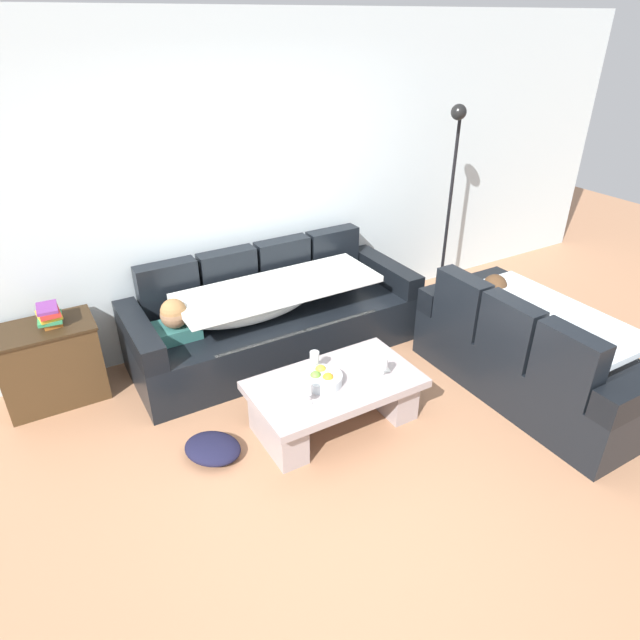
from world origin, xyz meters
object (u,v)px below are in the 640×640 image
couch_along_wall (271,319)px  floor_lamp (450,194)px  wine_glass_near_left (307,389)px  wine_glass_near_right (383,364)px  wine_glass_far_back (315,358)px  book_stack_on_cabinet (49,315)px  side_cabinet (51,364)px  couch_near_window (535,353)px  crumpled_garment (213,448)px  fruit_bowl (322,378)px  open_magazine (367,367)px  coffee_table (335,397)px

couch_along_wall → floor_lamp: (2.00, 0.08, 0.79)m
wine_glass_near_left → floor_lamp: size_ratio=0.09×
wine_glass_near_right → wine_glass_far_back: (-0.38, 0.31, 0.00)m
book_stack_on_cabinet → floor_lamp: floor_lamp is taller
couch_along_wall → book_stack_on_cabinet: size_ratio=10.77×
side_cabinet → couch_near_window: bearing=-28.4°
floor_lamp → crumpled_garment: floor_lamp is taller
crumpled_garment → fruit_bowl: bearing=-7.6°
fruit_bowl → floor_lamp: floor_lamp is taller
wine_glass_near_left → floor_lamp: bearing=29.6°
open_magazine → floor_lamp: floor_lamp is taller
wine_glass_far_back → book_stack_on_cabinet: bearing=142.8°
open_magazine → wine_glass_near_right: bearing=-69.2°
couch_along_wall → open_magazine: couch_along_wall is taller
couch_along_wall → fruit_bowl: 1.11m
book_stack_on_cabinet → wine_glass_far_back: bearing=-37.2°
couch_along_wall → open_magazine: bearing=-77.3°
couch_near_window → wine_glass_near_right: bearing=77.4°
crumpled_garment → coffee_table: bearing=-8.3°
couch_along_wall → couch_near_window: size_ratio=1.35×
side_cabinet → floor_lamp: (3.74, -0.15, 0.80)m
couch_near_window → fruit_bowl: (-1.66, 0.44, 0.09)m
coffee_table → crumpled_garment: (-0.89, 0.13, -0.18)m
couch_along_wall → side_cabinet: 1.75m
couch_near_window → side_cabinet: 3.71m
side_cabinet → crumpled_garment: (0.81, -1.22, -0.26)m
couch_along_wall → wine_glass_near_right: (0.27, -1.26, 0.17)m
fruit_bowl → book_stack_on_cabinet: 2.05m
coffee_table → crumpled_garment: bearing=171.7°
book_stack_on_cabinet → floor_lamp: 3.69m
wine_glass_near_left → book_stack_on_cabinet: bearing=132.0°
couch_near_window → side_cabinet: (-3.27, 1.77, -0.01)m
wine_glass_near_left → couch_near_window: bearing=-8.9°
couch_near_window → open_magazine: couch_near_window is taller
wine_glass_near_left → wine_glass_near_right: bearing=-0.9°
wine_glass_near_left → side_cabinet: bearing=133.6°
book_stack_on_cabinet → wine_glass_near_right: bearing=-37.6°
couch_near_window → wine_glass_far_back: 1.75m
wine_glass_far_back → book_stack_on_cabinet: 1.96m
couch_along_wall → wine_glass_far_back: bearing=-96.5°
side_cabinet → book_stack_on_cabinet: bearing=2.2°
wine_glass_near_left → wine_glass_far_back: bearing=52.9°
wine_glass_far_back → book_stack_on_cabinet: book_stack_on_cabinet is taller
open_magazine → side_cabinet: (-1.99, 1.33, -0.06)m
side_cabinet → floor_lamp: size_ratio=0.37×
wine_glass_near_left → side_cabinet: side_cabinet is taller
side_cabinet → crumpled_garment: 1.48m
fruit_bowl → crumpled_garment: size_ratio=0.70×
couch_along_wall → wine_glass_near_right: size_ratio=14.97×
open_magazine → floor_lamp: bearing=47.6°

